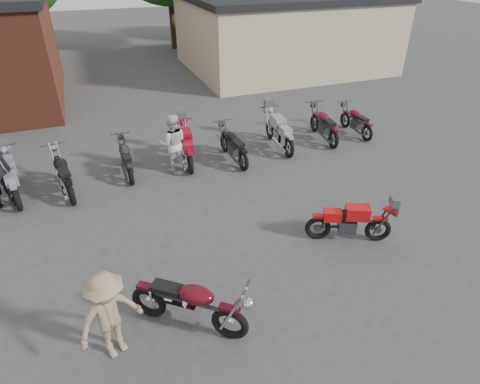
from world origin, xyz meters
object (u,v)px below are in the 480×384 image
object	(u,v)px
sportbike	(351,220)
person_light	(173,143)
person_tan	(110,316)
row_bike_6	(279,130)
row_bike_8	(356,120)
row_bike_2	(63,172)
helmet	(159,296)
row_bike_1	(11,175)
row_bike_3	(126,157)
vintage_motorcycle	(190,302)
row_bike_7	(324,123)
row_bike_5	(233,144)
row_bike_4	(186,144)

from	to	relation	value
sportbike	person_light	xyz separation A→B (m)	(-2.90, 4.74, 0.33)
person_tan	row_bike_6	size ratio (longest dim) A/B	0.78
person_light	row_bike_8	world-z (taller)	person_light
row_bike_2	helmet	bearing A→B (deg)	-172.28
person_light	row_bike_1	distance (m)	4.32
helmet	row_bike_3	size ratio (longest dim) A/B	0.13
vintage_motorcycle	row_bike_2	world-z (taller)	vintage_motorcycle
row_bike_7	row_bike_6	bearing A→B (deg)	97.94
row_bike_1	row_bike_8	size ratio (longest dim) A/B	1.17
helmet	row_bike_5	xyz separation A→B (m)	(3.34, 5.03, 0.45)
vintage_motorcycle	row_bike_7	size ratio (longest dim) A/B	1.03
row_bike_3	row_bike_6	distance (m)	4.95
person_light	row_bike_3	distance (m)	1.41
sportbike	row_bike_2	size ratio (longest dim) A/B	0.91
helmet	row_bike_8	xyz separation A→B (m)	(8.13, 5.45, 0.42)
vintage_motorcycle	row_bike_1	bearing A→B (deg)	157.96
vintage_motorcycle	sportbike	distance (m)	4.14
row_bike_2	row_bike_5	distance (m)	4.90
sportbike	row_bike_6	distance (m)	5.14
person_tan	row_bike_6	bearing A→B (deg)	22.47
helmet	row_bike_1	size ratio (longest dim) A/B	0.12
vintage_motorcycle	row_bike_3	bearing A→B (deg)	131.90
person_light	person_tan	xyz separation A→B (m)	(-2.35, -5.90, -0.04)
vintage_motorcycle	person_light	distance (m)	5.96
row_bike_5	row_bike_2	bearing A→B (deg)	88.30
vintage_motorcycle	helmet	world-z (taller)	vintage_motorcycle
row_bike_3	row_bike_8	world-z (taller)	row_bike_3
row_bike_2	row_bike_5	world-z (taller)	row_bike_2
person_light	row_bike_2	distance (m)	3.06
helmet	row_bike_1	xyz separation A→B (m)	(-2.83, 5.14, 0.50)
row_bike_5	vintage_motorcycle	bearing A→B (deg)	149.93
row_bike_3	row_bike_2	bearing A→B (deg)	103.80
row_bike_4	row_bike_6	xyz separation A→B (m)	(3.11, -0.04, 0.02)
person_light	row_bike_1	size ratio (longest dim) A/B	0.82
row_bike_1	row_bike_2	xyz separation A→B (m)	(1.27, -0.25, -0.02)
vintage_motorcycle	helmet	bearing A→B (deg)	155.68
row_bike_1	row_bike_5	world-z (taller)	row_bike_1
row_bike_6	row_bike_5	bearing A→B (deg)	104.77
vintage_motorcycle	row_bike_4	world-z (taller)	vintage_motorcycle
row_bike_4	row_bike_5	size ratio (longest dim) A/B	1.06
person_tan	helmet	bearing A→B (deg)	20.74
sportbike	row_bike_5	distance (m)	4.84
vintage_motorcycle	row_bike_6	size ratio (longest dim) A/B	0.99
row_bike_1	row_bike_4	distance (m)	4.81
row_bike_4	row_bike_7	distance (m)	4.84
helmet	row_bike_2	size ratio (longest dim) A/B	0.12
helmet	row_bike_4	world-z (taller)	row_bike_4
helmet	person_light	bearing A→B (deg)	73.61
person_light	row_bike_8	bearing A→B (deg)	-168.63
row_bike_4	row_bike_8	xyz separation A→B (m)	(6.16, 0.03, -0.07)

